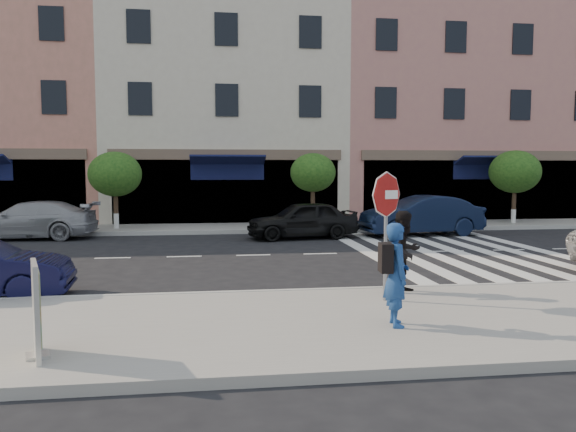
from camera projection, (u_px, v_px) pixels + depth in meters
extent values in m
plane|color=black|center=(266.00, 283.00, 12.51)|extent=(120.00, 120.00, 0.00)
cube|color=gray|center=(290.00, 326.00, 8.80)|extent=(60.00, 4.50, 0.15)
cube|color=gray|center=(241.00, 228.00, 23.36)|extent=(60.00, 3.00, 0.15)
cube|color=tan|center=(7.00, 77.00, 27.23)|extent=(10.00, 9.00, 14.00)
cube|color=beige|center=(224.00, 111.00, 28.77)|extent=(11.00, 9.00, 11.00)
cube|color=#AA6A65|center=(448.00, 95.00, 30.29)|extent=(13.00, 9.00, 13.00)
cylinder|color=#473323|center=(116.00, 208.00, 22.42)|extent=(0.18, 0.18, 1.60)
cylinder|color=silver|center=(116.00, 221.00, 22.47)|extent=(0.20, 0.20, 0.60)
ellipsoid|color=#184012|center=(115.00, 174.00, 22.31)|extent=(2.10, 2.10, 1.79)
cylinder|color=#473323|center=(313.00, 205.00, 23.49)|extent=(0.18, 0.18, 1.71)
cylinder|color=silver|center=(313.00, 218.00, 23.54)|extent=(0.20, 0.20, 0.60)
ellipsoid|color=#184012|center=(313.00, 172.00, 23.38)|extent=(1.90, 1.90, 1.62)
cylinder|color=#473323|center=(514.00, 204.00, 24.70)|extent=(0.18, 0.18, 1.65)
cylinder|color=silver|center=(513.00, 216.00, 24.74)|extent=(0.20, 0.20, 0.60)
ellipsoid|color=#184012|center=(515.00, 172.00, 24.58)|extent=(2.20, 2.20, 1.87)
cylinder|color=gray|center=(385.00, 243.00, 10.10)|extent=(0.08, 0.08, 2.12)
cylinder|color=white|center=(386.00, 195.00, 10.01)|extent=(0.80, 0.22, 0.83)
cylinder|color=#9E1411|center=(387.00, 195.00, 9.99)|extent=(0.75, 0.22, 0.77)
cube|color=white|center=(387.00, 195.00, 9.96)|extent=(0.42, 0.13, 0.15)
imported|color=navy|center=(397.00, 274.00, 8.49)|extent=(0.42, 0.60, 1.57)
imported|color=black|center=(405.00, 252.00, 10.79)|extent=(0.96, 0.89, 1.58)
cube|color=beige|center=(38.00, 356.00, 7.11)|extent=(0.36, 0.36, 0.04)
cube|color=beige|center=(36.00, 310.00, 7.06)|extent=(0.31, 0.77, 1.22)
cube|color=#D88C3F|center=(39.00, 306.00, 7.08)|extent=(0.23, 0.63, 0.94)
imported|color=#96969B|center=(29.00, 220.00, 20.26)|extent=(4.81, 2.18, 1.37)
imported|color=black|center=(302.00, 220.00, 20.41)|extent=(4.21, 2.15, 1.37)
imported|color=black|center=(421.00, 216.00, 21.33)|extent=(4.74, 2.06, 1.52)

